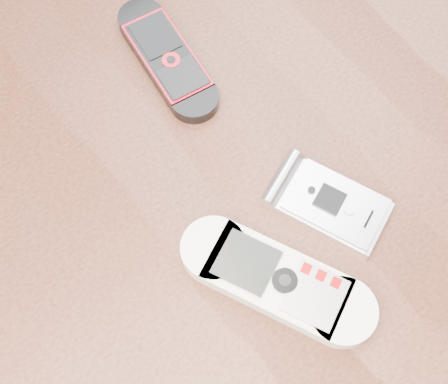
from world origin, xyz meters
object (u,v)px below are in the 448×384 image
(table, at_px, (220,247))
(nokia_black_red, at_px, (167,58))
(motorola_razr, at_px, (332,204))
(nokia_white, at_px, (277,280))

(table, height_order, nokia_black_red, nokia_black_red)
(table, height_order, motorola_razr, motorola_razr)
(nokia_white, height_order, nokia_black_red, nokia_white)
(table, relative_size, motorola_razr, 13.18)
(nokia_white, relative_size, nokia_black_red, 1.12)
(nokia_black_red, xyz_separation_m, motorola_razr, (0.02, -0.18, 0.00))
(table, distance_m, motorola_razr, 0.14)
(nokia_white, bearing_deg, table, 59.55)
(nokia_white, distance_m, nokia_black_red, 0.21)
(nokia_white, bearing_deg, nokia_black_red, 50.80)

